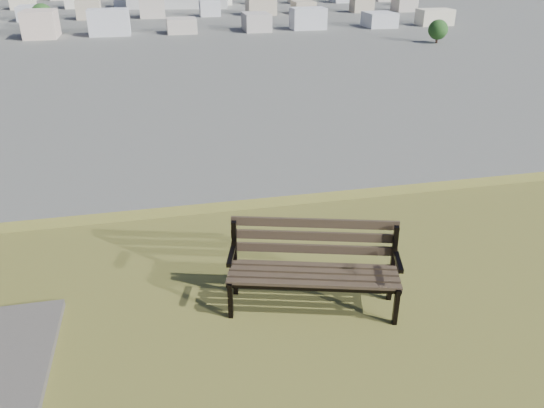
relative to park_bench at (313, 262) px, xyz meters
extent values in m
cube|color=#3C2E22|center=(-0.08, -0.27, -0.09)|extent=(1.73, 0.57, 0.03)
cube|color=#3C2E22|center=(-0.04, -0.16, -0.09)|extent=(1.73, 0.57, 0.03)
cube|color=#3C2E22|center=(-0.01, -0.04, -0.09)|extent=(1.73, 0.57, 0.03)
cube|color=#3C2E22|center=(0.02, 0.07, -0.09)|extent=(1.73, 0.57, 0.03)
cube|color=#3C2E22|center=(0.04, 0.15, 0.07)|extent=(1.72, 0.53, 0.10)
cube|color=#3C2E22|center=(0.05, 0.17, 0.21)|extent=(1.72, 0.53, 0.10)
cube|color=#3C2E22|center=(0.06, 0.20, 0.35)|extent=(1.72, 0.53, 0.10)
cube|color=black|center=(-0.90, -0.05, -0.31)|extent=(0.06, 0.07, 0.43)
cube|color=black|center=(-0.78, 0.36, -0.07)|extent=(0.06, 0.07, 0.91)
cube|color=black|center=(-0.84, 0.14, -0.12)|extent=(0.18, 0.49, 0.05)
cube|color=black|center=(-0.86, 0.09, 0.13)|extent=(0.15, 0.36, 0.04)
cube|color=black|center=(0.73, -0.52, -0.31)|extent=(0.06, 0.07, 0.43)
cube|color=black|center=(0.85, -0.12, -0.07)|extent=(0.06, 0.07, 0.91)
cube|color=black|center=(0.79, -0.33, -0.12)|extent=(0.18, 0.49, 0.05)
cube|color=black|center=(0.77, -0.38, 0.13)|extent=(0.15, 0.36, 0.04)
cube|color=black|center=(-0.08, -0.28, -0.13)|extent=(1.72, 0.53, 0.04)
cube|color=black|center=(0.02, 0.08, -0.13)|extent=(1.72, 0.53, 0.04)
cube|color=silver|center=(14.21, 290.25, -22.75)|extent=(52.74, 28.86, 5.56)
cube|color=#BBAEA0|center=(-36.57, 198.40, -22.02)|extent=(11.00, 11.00, 7.00)
cube|color=beige|center=(-12.57, 198.40, -22.02)|extent=(11.00, 11.00, 7.00)
cube|color=silver|center=(11.43, 198.40, -22.02)|extent=(11.00, 11.00, 7.00)
cube|color=beige|center=(35.43, 198.40, -22.02)|extent=(11.00, 11.00, 7.00)
cube|color=tan|center=(59.43, 198.40, -22.02)|extent=(11.00, 11.00, 7.00)
cube|color=beige|center=(83.43, 198.40, -22.02)|extent=(11.00, 11.00, 7.00)
cube|color=#B4ABA3|center=(107.43, 198.40, -22.02)|extent=(11.00, 11.00, 7.00)
cube|color=silver|center=(-48.57, 248.40, -22.02)|extent=(11.00, 11.00, 7.00)
cube|color=beige|center=(-24.57, 248.40, -22.02)|extent=(11.00, 11.00, 7.00)
cube|color=tan|center=(-0.57, 248.40, -22.02)|extent=(11.00, 11.00, 7.00)
cube|color=beige|center=(23.43, 248.40, -22.02)|extent=(11.00, 11.00, 7.00)
cube|color=#B4ABA3|center=(47.43, 248.40, -22.02)|extent=(11.00, 11.00, 7.00)
cube|color=silver|center=(71.43, 248.40, -22.02)|extent=(11.00, 11.00, 7.00)
cube|color=#BBAEA0|center=(95.43, 248.40, -22.02)|extent=(11.00, 11.00, 7.00)
cube|color=beige|center=(119.43, 248.40, -22.02)|extent=(11.00, 11.00, 7.00)
cube|color=beige|center=(-60.57, 298.40, -22.02)|extent=(11.00, 11.00, 7.00)
cube|color=#B4ABA3|center=(-36.57, 298.40, -22.02)|extent=(11.00, 11.00, 7.00)
cube|color=silver|center=(-12.57, 298.40, -22.02)|extent=(11.00, 11.00, 7.00)
cylinder|color=#34221A|center=(89.43, 158.40, -24.47)|extent=(0.80, 0.80, 2.10)
sphere|color=#133818|center=(89.43, 158.40, -21.32)|extent=(6.30, 6.30, 6.30)
cylinder|color=#34221A|center=(-40.57, 218.40, -24.17)|extent=(0.80, 0.80, 2.70)
sphere|color=#133818|center=(-40.57, 218.40, -20.12)|extent=(8.10, 8.10, 8.10)
cylinder|color=#34221A|center=(129.43, 278.40, -24.55)|extent=(0.80, 0.80, 1.95)
cylinder|color=#34221A|center=(39.43, 298.40, -24.47)|extent=(0.80, 0.80, 2.10)
camera|label=1|loc=(-1.44, -4.53, 2.99)|focal=35.00mm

